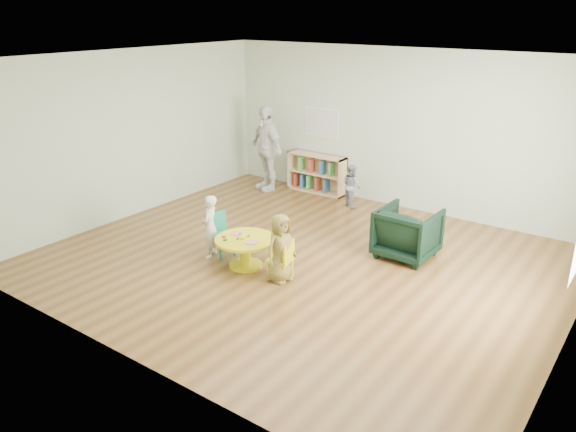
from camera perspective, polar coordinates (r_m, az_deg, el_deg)
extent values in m
plane|color=brown|center=(8.08, 1.40, -4.60)|extent=(7.00, 7.00, 0.00)
cube|color=white|center=(7.35, 1.59, 15.21)|extent=(7.00, 6.00, 0.10)
cube|color=#B2C4A7|center=(10.15, 11.23, 8.59)|extent=(7.00, 0.10, 2.80)
cube|color=#B2C4A7|center=(5.51, -16.44, -1.96)|extent=(7.00, 0.10, 2.80)
cube|color=#B2C4A7|center=(9.94, -15.56, 7.99)|extent=(0.10, 6.00, 2.80)
cylinder|color=yellow|center=(7.87, -4.33, -3.83)|extent=(0.15, 0.15, 0.39)
cylinder|color=yellow|center=(7.94, -4.30, -4.97)|extent=(0.47, 0.47, 0.04)
cylinder|color=yellow|center=(7.79, -4.38, -2.41)|extent=(0.85, 0.85, 0.04)
cylinder|color=#D27983|center=(7.92, -5.20, -1.81)|extent=(0.15, 0.15, 0.02)
cylinder|color=#D27983|center=(7.62, -3.77, -2.70)|extent=(0.17, 0.17, 0.02)
cylinder|color=yellow|center=(7.77, -4.58, -2.14)|extent=(0.08, 0.13, 0.04)
cylinder|color=#126621|center=(7.73, -5.12, -2.28)|extent=(0.04, 0.05, 0.02)
cylinder|color=#126621|center=(7.81, -4.04, -2.01)|extent=(0.04, 0.05, 0.02)
cube|color=red|center=(7.84, -6.54, -2.11)|extent=(0.07, 0.07, 0.02)
cube|color=orange|center=(7.97, -5.40, -1.66)|extent=(0.06, 0.05, 0.02)
cube|color=#1651AA|center=(7.90, -4.92, -1.86)|extent=(0.05, 0.05, 0.02)
cube|color=#126621|center=(7.74, -6.40, -2.42)|extent=(0.06, 0.06, 0.02)
cube|color=#167D61|center=(8.21, -6.71, -1.94)|extent=(0.40, 0.40, 0.04)
cube|color=#167D61|center=(8.27, -7.33, -0.58)|extent=(0.11, 0.33, 0.29)
cylinder|color=#167D61|center=(8.45, -6.43, -2.50)|extent=(0.04, 0.04, 0.29)
cylinder|color=#167D61|center=(8.32, -7.95, -2.96)|extent=(0.04, 0.04, 0.29)
cylinder|color=#167D61|center=(8.25, -5.38, -3.05)|extent=(0.04, 0.04, 0.29)
cylinder|color=#167D61|center=(8.11, -6.91, -3.54)|extent=(0.04, 0.04, 0.29)
cube|color=yellow|center=(7.48, -0.80, -4.43)|extent=(0.33, 0.33, 0.04)
cube|color=yellow|center=(7.37, 0.07, -3.59)|extent=(0.07, 0.29, 0.25)
cylinder|color=yellow|center=(7.40, -0.41, -5.97)|extent=(0.04, 0.04, 0.25)
cylinder|color=yellow|center=(7.59, 0.41, -5.27)|extent=(0.04, 0.04, 0.25)
cylinder|color=yellow|center=(7.50, -2.00, -5.61)|extent=(0.04, 0.04, 0.25)
cylinder|color=yellow|center=(7.69, -1.16, -4.93)|extent=(0.04, 0.04, 0.25)
cube|color=tan|center=(11.31, 0.43, 4.85)|extent=(0.03, 0.30, 0.75)
cube|color=tan|center=(10.70, 5.55, 3.83)|extent=(0.03, 0.30, 0.75)
cube|color=tan|center=(11.10, 2.88, 2.57)|extent=(1.20, 0.30, 0.03)
cube|color=tan|center=(10.90, 2.95, 6.17)|extent=(1.20, 0.30, 0.03)
cube|color=tan|center=(10.99, 2.92, 4.36)|extent=(1.14, 0.28, 0.03)
cube|color=tan|center=(11.11, 3.31, 4.52)|extent=(1.20, 0.02, 0.75)
cube|color=#AD442E|center=(11.27, 0.92, 3.76)|extent=(0.04, 0.18, 0.26)
cube|color=teal|center=(11.19, 1.55, 3.63)|extent=(0.04, 0.18, 0.26)
cube|color=#52B155|center=(11.11, 2.19, 3.50)|extent=(0.04, 0.18, 0.26)
cube|color=#AD442E|center=(11.01, 3.06, 3.32)|extent=(0.04, 0.18, 0.26)
cube|color=teal|center=(10.91, 3.94, 3.13)|extent=(0.04, 0.18, 0.26)
cube|color=#52B155|center=(11.12, 1.36, 5.37)|extent=(0.04, 0.18, 0.26)
cube|color=#AD442E|center=(10.99, 2.44, 5.17)|extent=(0.04, 0.18, 0.26)
cube|color=teal|center=(10.86, 3.54, 4.96)|extent=(0.04, 0.18, 0.26)
cube|color=#52B155|center=(10.76, 4.44, 4.79)|extent=(0.04, 0.18, 0.26)
cube|color=white|center=(10.89, 3.46, 9.47)|extent=(0.74, 0.01, 0.54)
cube|color=#FF354A|center=(10.89, 3.45, 9.47)|extent=(0.70, 0.00, 0.50)
imported|color=black|center=(8.26, 12.04, -1.68)|extent=(0.81, 0.83, 0.74)
imported|color=silver|center=(8.13, -7.92, -1.06)|extent=(0.34, 0.40, 0.93)
imported|color=gold|center=(7.34, -0.78, -3.27)|extent=(0.38, 0.50, 0.94)
imported|color=#1B2545|center=(10.22, 6.49, 3.08)|extent=(0.48, 0.44, 0.78)
imported|color=white|center=(11.02, -2.20, 6.92)|extent=(1.07, 0.74, 1.68)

